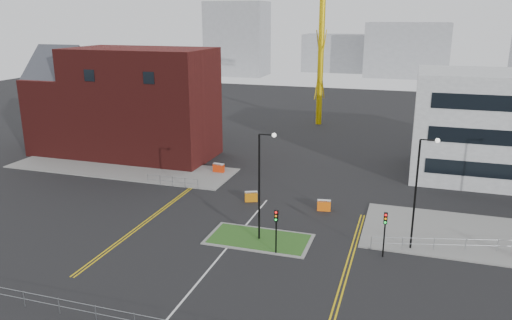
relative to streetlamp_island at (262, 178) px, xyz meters
The scene contains 23 objects.
ground 9.91m from the streetlamp_island, 105.50° to the right, with size 200.00×200.00×0.00m, color black.
pavement_left 26.80m from the streetlamp_island, 147.78° to the left, with size 28.00×8.00×0.12m, color slate.
pavement_right 21.35m from the streetlamp_island, 16.87° to the left, with size 24.00×10.00×0.12m, color slate.
island_kerb 5.38m from the streetlamp_island, behind, with size 8.60×4.60×0.08m, color slate.
grass_island 5.36m from the streetlamp_island, behind, with size 8.00×4.00×0.12m, color #22541C.
brick_building 32.20m from the streetlamp_island, 141.56° to the left, with size 24.20×10.07×14.24m.
streetlamp_island is the anchor object (origin of this frame).
streetlamp_right_near 12.17m from the streetlamp_island, ahead, with size 1.46×0.36×9.18m.
traffic_light_island 3.92m from the streetlamp_island, 48.59° to the right, with size 0.28×0.33×3.65m.
traffic_light_right 10.19m from the streetlamp_island, ahead, with size 0.28×0.33×3.65m.
railing_left 17.22m from the streetlamp_island, 142.89° to the left, with size 6.05×0.05×1.10m.
railing_right 19.18m from the streetlamp_island, 10.84° to the left, with size 19.05×5.05×1.10m.
centre_line 8.38m from the streetlamp_island, 110.29° to the right, with size 0.15×30.00×0.01m, color silver.
yellow_left_a 12.61m from the streetlamp_island, 169.89° to the left, with size 0.12×24.00×0.01m, color gold.
yellow_left_b 12.35m from the streetlamp_island, 169.62° to the left, with size 0.12×24.00×0.01m, color gold.
yellow_right_a 9.29m from the streetlamp_island, 15.36° to the right, with size 0.12×20.00×0.01m, color gold.
yellow_right_b 9.53m from the streetlamp_island, 14.78° to the right, with size 0.12×20.00×0.01m, color gold.
skyline_a 119.82m from the streetlamp_island, 110.65° to the left, with size 18.00×12.00×22.00m, color gray.
skyline_b 122.28m from the streetlamp_island, 86.35° to the left, with size 24.00×12.00×16.00m, color gray.
skyline_d 132.40m from the streetlamp_island, 94.43° to the left, with size 30.00×12.00×12.00m, color gray.
barrier_left 19.58m from the streetlamp_island, 122.56° to the left, with size 1.40×0.58×1.15m.
barrier_mid 10.19m from the streetlamp_island, 113.78° to the left, with size 1.31×0.87×1.05m.
barrier_right 10.07m from the streetlamp_island, 64.86° to the left, with size 1.32×0.61×1.07m.
Camera 1 is at (13.27, -28.19, 17.89)m, focal length 35.00 mm.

